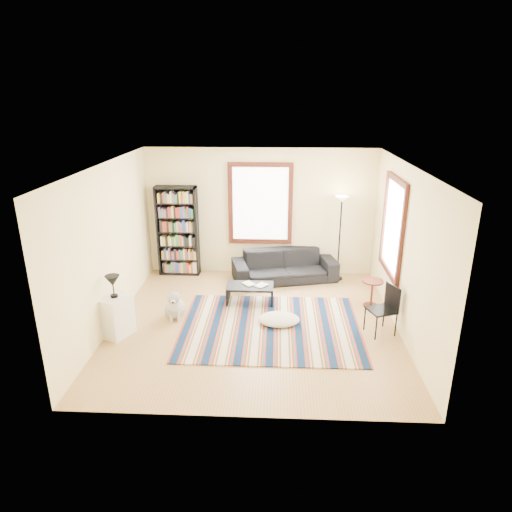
{
  "coord_description": "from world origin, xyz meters",
  "views": [
    {
      "loc": [
        0.37,
        -7.25,
        3.89
      ],
      "look_at": [
        0.0,
        0.5,
        1.1
      ],
      "focal_mm": 32.0,
      "sensor_mm": 36.0,
      "label": 1
    }
  ],
  "objects_px": {
    "coffee_table": "(250,294)",
    "white_cabinet": "(117,316)",
    "floor_lamp": "(339,239)",
    "bookshelf": "(178,231)",
    "folding_chair": "(381,310)",
    "sofa": "(284,266)",
    "side_table": "(372,293)",
    "floor_cushion": "(279,319)",
    "dog": "(175,303)"
  },
  "relations": [
    {
      "from": "floor_cushion",
      "to": "coffee_table",
      "type": "bearing_deg",
      "value": 123.25
    },
    {
      "from": "bookshelf",
      "to": "sofa",
      "type": "bearing_deg",
      "value": -6.51
    },
    {
      "from": "floor_cushion",
      "to": "floor_lamp",
      "type": "xyz_separation_m",
      "value": [
        1.28,
        2.15,
        0.84
      ]
    },
    {
      "from": "floor_lamp",
      "to": "folding_chair",
      "type": "distance_m",
      "value": 2.48
    },
    {
      "from": "side_table",
      "to": "dog",
      "type": "relative_size",
      "value": 0.93
    },
    {
      "from": "floor_lamp",
      "to": "side_table",
      "type": "xyz_separation_m",
      "value": [
        0.49,
        -1.35,
        -0.66
      ]
    },
    {
      "from": "bookshelf",
      "to": "floor_cushion",
      "type": "distance_m",
      "value": 3.36
    },
    {
      "from": "floor_cushion",
      "to": "floor_lamp",
      "type": "bearing_deg",
      "value": 59.2
    },
    {
      "from": "sofa",
      "to": "floor_lamp",
      "type": "height_order",
      "value": "floor_lamp"
    },
    {
      "from": "dog",
      "to": "coffee_table",
      "type": "bearing_deg",
      "value": 18.23
    },
    {
      "from": "bookshelf",
      "to": "folding_chair",
      "type": "height_order",
      "value": "bookshelf"
    },
    {
      "from": "floor_cushion",
      "to": "dog",
      "type": "bearing_deg",
      "value": 174.71
    },
    {
      "from": "floor_cushion",
      "to": "side_table",
      "type": "distance_m",
      "value": 1.95
    },
    {
      "from": "coffee_table",
      "to": "dog",
      "type": "distance_m",
      "value": 1.5
    },
    {
      "from": "folding_chair",
      "to": "side_table",
      "type": "bearing_deg",
      "value": 66.31
    },
    {
      "from": "dog",
      "to": "side_table",
      "type": "bearing_deg",
      "value": 0.54
    },
    {
      "from": "sofa",
      "to": "dog",
      "type": "height_order",
      "value": "sofa"
    },
    {
      "from": "coffee_table",
      "to": "floor_lamp",
      "type": "relative_size",
      "value": 0.48
    },
    {
      "from": "folding_chair",
      "to": "white_cabinet",
      "type": "relative_size",
      "value": 1.23
    },
    {
      "from": "floor_cushion",
      "to": "folding_chair",
      "type": "relative_size",
      "value": 0.85
    },
    {
      "from": "sofa",
      "to": "white_cabinet",
      "type": "distance_m",
      "value": 3.83
    },
    {
      "from": "sofa",
      "to": "side_table",
      "type": "bearing_deg",
      "value": -50.71
    },
    {
      "from": "bookshelf",
      "to": "dog",
      "type": "xyz_separation_m",
      "value": [
        0.35,
        -2.14,
        -0.71
      ]
    },
    {
      "from": "floor_lamp",
      "to": "dog",
      "type": "distance_m",
      "value": 3.8
    },
    {
      "from": "dog",
      "to": "floor_lamp",
      "type": "bearing_deg",
      "value": 22.72
    },
    {
      "from": "sofa",
      "to": "side_table",
      "type": "height_order",
      "value": "sofa"
    },
    {
      "from": "folding_chair",
      "to": "white_cabinet",
      "type": "height_order",
      "value": "folding_chair"
    },
    {
      "from": "floor_lamp",
      "to": "bookshelf",
      "type": "bearing_deg",
      "value": 177.25
    },
    {
      "from": "white_cabinet",
      "to": "dog",
      "type": "height_order",
      "value": "white_cabinet"
    },
    {
      "from": "floor_cushion",
      "to": "bookshelf",
      "type": "bearing_deg",
      "value": 134.15
    },
    {
      "from": "floor_lamp",
      "to": "white_cabinet",
      "type": "bearing_deg",
      "value": -146.53
    },
    {
      "from": "side_table",
      "to": "white_cabinet",
      "type": "bearing_deg",
      "value": -163.85
    },
    {
      "from": "sofa",
      "to": "side_table",
      "type": "xyz_separation_m",
      "value": [
        1.65,
        -1.25,
        -0.06
      ]
    },
    {
      "from": "folding_chair",
      "to": "white_cabinet",
      "type": "bearing_deg",
      "value": 162.53
    },
    {
      "from": "coffee_table",
      "to": "dog",
      "type": "relative_size",
      "value": 1.54
    },
    {
      "from": "white_cabinet",
      "to": "dog",
      "type": "xyz_separation_m",
      "value": [
        0.83,
        0.68,
        -0.06
      ]
    },
    {
      "from": "coffee_table",
      "to": "side_table",
      "type": "relative_size",
      "value": 1.67
    },
    {
      "from": "floor_lamp",
      "to": "side_table",
      "type": "height_order",
      "value": "floor_lamp"
    },
    {
      "from": "side_table",
      "to": "coffee_table",
      "type": "bearing_deg",
      "value": 178.38
    },
    {
      "from": "white_cabinet",
      "to": "dog",
      "type": "relative_size",
      "value": 1.2
    },
    {
      "from": "bookshelf",
      "to": "dog",
      "type": "height_order",
      "value": "bookshelf"
    },
    {
      "from": "bookshelf",
      "to": "coffee_table",
      "type": "bearing_deg",
      "value": -40.81
    },
    {
      "from": "bookshelf",
      "to": "side_table",
      "type": "distance_m",
      "value": 4.36
    },
    {
      "from": "floor_cushion",
      "to": "dog",
      "type": "distance_m",
      "value": 1.92
    },
    {
      "from": "bookshelf",
      "to": "folding_chair",
      "type": "relative_size",
      "value": 2.33
    },
    {
      "from": "sofa",
      "to": "floor_cushion",
      "type": "relative_size",
      "value": 3.03
    },
    {
      "from": "coffee_table",
      "to": "floor_lamp",
      "type": "xyz_separation_m",
      "value": [
        1.85,
        1.28,
        0.75
      ]
    },
    {
      "from": "floor_lamp",
      "to": "white_cabinet",
      "type": "height_order",
      "value": "floor_lamp"
    },
    {
      "from": "bookshelf",
      "to": "dog",
      "type": "bearing_deg",
      "value": -80.65
    },
    {
      "from": "coffee_table",
      "to": "white_cabinet",
      "type": "xyz_separation_m",
      "value": [
        -2.17,
        -1.37,
        0.17
      ]
    }
  ]
}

